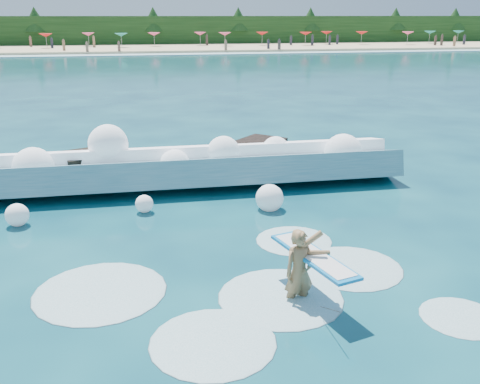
# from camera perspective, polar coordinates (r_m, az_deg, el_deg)

# --- Properties ---
(ground) EXTENTS (200.00, 200.00, 0.00)m
(ground) POSITION_cam_1_polar(r_m,az_deg,el_deg) (11.23, -5.70, -9.47)
(ground) COLOR #083142
(ground) RESTS_ON ground
(beach) EXTENTS (140.00, 20.00, 0.40)m
(beach) POSITION_cam_1_polar(r_m,az_deg,el_deg) (88.05, -10.62, 14.83)
(beach) COLOR tan
(beach) RESTS_ON ground
(wet_band) EXTENTS (140.00, 5.00, 0.08)m
(wet_band) POSITION_cam_1_polar(r_m,az_deg,el_deg) (77.09, -10.51, 14.25)
(wet_band) COLOR silver
(wet_band) RESTS_ON ground
(treeline) EXTENTS (140.00, 4.00, 5.00)m
(treeline) POSITION_cam_1_polar(r_m,az_deg,el_deg) (97.95, -10.77, 16.50)
(treeline) COLOR black
(treeline) RESTS_ON ground
(breaking_wave) EXTENTS (16.92, 2.68, 1.46)m
(breaking_wave) POSITION_cam_1_polar(r_m,az_deg,el_deg) (17.27, -11.06, 2.19)
(breaking_wave) COLOR teal
(breaking_wave) RESTS_ON ground
(rock_cluster) EXTENTS (8.03, 3.00, 1.20)m
(rock_cluster) POSITION_cam_1_polar(r_m,az_deg,el_deg) (18.31, -7.11, 2.89)
(rock_cluster) COLOR black
(rock_cluster) RESTS_ON ground
(surfer_with_board) EXTENTS (1.20, 2.91, 1.71)m
(surfer_with_board) POSITION_cam_1_polar(r_m,az_deg,el_deg) (10.35, 6.69, -8.12)
(surfer_with_board) COLOR #966F46
(surfer_with_board) RESTS_ON ground
(wave_spray) EXTENTS (15.23, 4.47, 1.99)m
(wave_spray) POSITION_cam_1_polar(r_m,az_deg,el_deg) (17.10, -10.93, 3.47)
(wave_spray) COLOR white
(wave_spray) RESTS_ON ground
(surf_foam) EXTENTS (8.57, 5.87, 0.13)m
(surf_foam) POSITION_cam_1_polar(r_m,az_deg,el_deg) (10.85, 0.37, -10.44)
(surf_foam) COLOR silver
(surf_foam) RESTS_ON ground
(beach_umbrellas) EXTENTS (114.67, 6.75, 0.50)m
(beach_umbrellas) POSITION_cam_1_polar(r_m,az_deg,el_deg) (89.93, -10.59, 16.21)
(beach_umbrellas) COLOR #12746E
(beach_umbrellas) RESTS_ON ground
(beachgoers) EXTENTS (101.47, 12.58, 1.93)m
(beachgoers) POSITION_cam_1_polar(r_m,az_deg,el_deg) (85.14, -14.04, 15.10)
(beachgoers) COLOR #3F332D
(beachgoers) RESTS_ON ground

